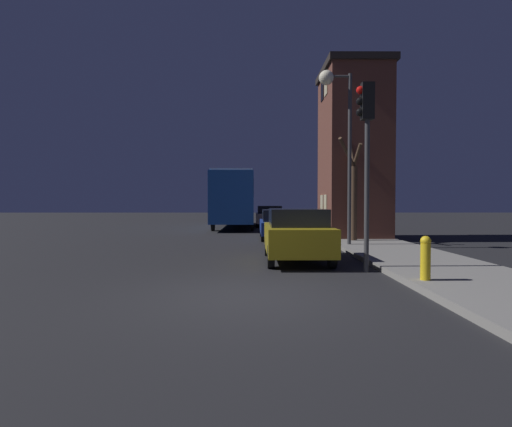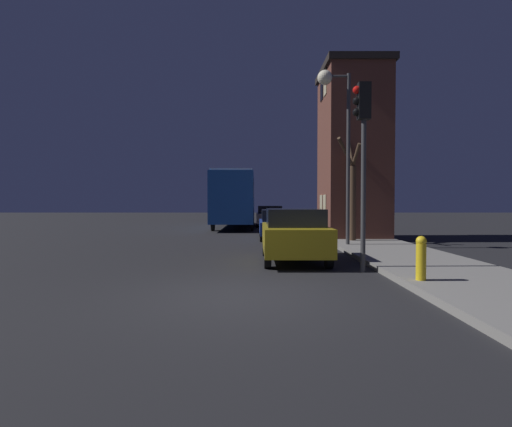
{
  "view_description": "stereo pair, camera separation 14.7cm",
  "coord_description": "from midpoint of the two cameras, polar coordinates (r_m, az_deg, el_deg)",
  "views": [
    {
      "loc": [
        0.08,
        -7.38,
        1.74
      ],
      "look_at": [
        0.18,
        8.6,
        1.29
      ],
      "focal_mm": 28.0,
      "sensor_mm": 36.0,
      "label": 1
    },
    {
      "loc": [
        0.23,
        -7.38,
        1.74
      ],
      "look_at": [
        0.18,
        8.6,
        1.29
      ],
      "focal_mm": 28.0,
      "sensor_mm": 36.0,
      "label": 2
    }
  ],
  "objects": [
    {
      "name": "bare_tree",
      "position": [
        17.19,
        13.97,
        3.36
      ],
      "size": [
        1.08,
        1.84,
        4.37
      ],
      "color": "#473323",
      "rests_on": "sidewalk"
    },
    {
      "name": "car_far_lane",
      "position": [
        28.71,
        2.28,
        -0.33
      ],
      "size": [
        1.89,
        4.44,
        1.49
      ],
      "color": "beige",
      "rests_on": "ground"
    },
    {
      "name": "bus",
      "position": [
        27.87,
        -2.61,
        2.52
      ],
      "size": [
        2.59,
        11.02,
        3.68
      ],
      "color": "#194793",
      "rests_on": "ground"
    },
    {
      "name": "ground_plane",
      "position": [
        7.58,
        -1.02,
        -11.64
      ],
      "size": [
        120.0,
        120.0,
        0.0
      ],
      "primitive_type": "plane",
      "color": "black"
    },
    {
      "name": "car_mid_lane",
      "position": [
        18.9,
        3.62,
        -1.48
      ],
      "size": [
        1.77,
        4.23,
        1.39
      ],
      "color": "navy",
      "rests_on": "ground"
    },
    {
      "name": "fire_hydrant",
      "position": [
        8.87,
        23.14,
        -5.74
      ],
      "size": [
        0.21,
        0.21,
        0.91
      ],
      "color": "gold",
      "rests_on": "sidewalk"
    },
    {
      "name": "sidewalk",
      "position": [
        8.86,
        32.11,
        -9.46
      ],
      "size": [
        3.06,
        60.0,
        0.15
      ],
      "color": "slate",
      "rests_on": "ground"
    },
    {
      "name": "car_near_lane",
      "position": [
        11.75,
        5.99,
        -2.95
      ],
      "size": [
        1.79,
        3.85,
        1.55
      ],
      "color": "olive",
      "rests_on": "ground"
    },
    {
      "name": "streetlamp",
      "position": [
        15.77,
        11.65,
        14.1
      ],
      "size": [
        1.25,
        0.56,
        6.55
      ],
      "color": "#38383A",
      "rests_on": "sidewalk"
    },
    {
      "name": "brick_building",
      "position": [
        19.79,
        14.01,
        8.63
      ],
      "size": [
        3.0,
        4.01,
        8.0
      ],
      "color": "brown",
      "rests_on": "sidewalk"
    },
    {
      "name": "traffic_light",
      "position": [
        10.34,
        15.57,
        10.44
      ],
      "size": [
        0.43,
        0.24,
        4.67
      ],
      "color": "#38383A",
      "rests_on": "ground"
    }
  ]
}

